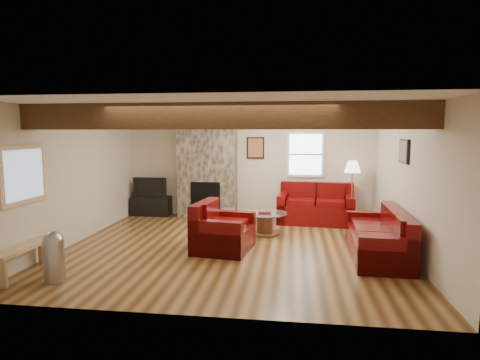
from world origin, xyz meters
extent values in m
plane|color=#503215|center=(0.00, 0.00, 0.00)|extent=(8.00, 8.00, 0.00)
plane|color=white|center=(0.00, 0.00, 2.50)|extent=(8.00, 8.00, 0.00)
plane|color=beige|center=(0.00, 2.75, 1.25)|extent=(8.00, 0.00, 8.00)
plane|color=beige|center=(0.00, -2.75, 1.25)|extent=(8.00, 0.00, 8.00)
plane|color=beige|center=(-3.00, 0.00, 1.25)|extent=(0.00, 7.50, 7.50)
plane|color=beige|center=(3.00, 0.00, 1.25)|extent=(0.00, 7.50, 7.50)
cube|color=#372110|center=(0.00, -1.25, 2.31)|extent=(6.00, 0.36, 0.38)
cube|color=#353129|center=(-1.00, 2.50, 1.25)|extent=(1.40, 0.50, 2.50)
cube|color=black|center=(-1.00, 2.25, 0.45)|extent=(0.70, 0.06, 0.90)
cube|color=#353129|center=(-1.00, 2.20, 0.04)|extent=(1.00, 0.25, 0.08)
cylinder|color=#452616|center=(0.50, 1.02, 0.02)|extent=(0.61, 0.61, 0.04)
cylinder|color=#452616|center=(0.50, 1.02, 0.20)|extent=(0.33, 0.33, 0.41)
cylinder|color=white|center=(0.50, 1.02, 0.44)|extent=(0.92, 0.92, 0.02)
cube|color=maroon|center=(0.50, 1.02, 0.46)|extent=(0.25, 0.18, 0.03)
cube|color=black|center=(-2.45, 2.53, 0.24)|extent=(0.96, 0.39, 0.48)
imported|color=black|center=(-2.45, 2.53, 0.72)|extent=(0.84, 0.11, 0.49)
cylinder|color=tan|center=(2.39, 2.21, 0.01)|extent=(0.26, 0.26, 0.03)
cylinder|color=tan|center=(2.39, 2.21, 0.65)|extent=(0.03, 0.03, 1.30)
cone|color=#FFE7C1|center=(2.39, 2.21, 1.31)|extent=(0.37, 0.37, 0.26)
camera|label=1|loc=(1.05, -6.99, 2.09)|focal=30.00mm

